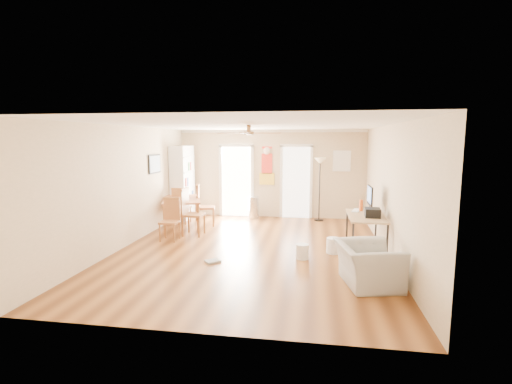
% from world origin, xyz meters
% --- Properties ---
extents(floor, '(7.00, 7.00, 0.00)m').
position_xyz_m(floor, '(0.00, 0.00, 0.00)').
color(floor, brown).
rests_on(floor, ground).
extents(ceiling, '(5.50, 7.00, 0.00)m').
position_xyz_m(ceiling, '(0.00, 0.00, 2.60)').
color(ceiling, silver).
rests_on(ceiling, floor).
extents(wall_back, '(5.50, 0.04, 2.60)m').
position_xyz_m(wall_back, '(0.00, 3.50, 1.30)').
color(wall_back, beige).
rests_on(wall_back, floor).
extents(wall_front, '(5.50, 0.04, 2.60)m').
position_xyz_m(wall_front, '(0.00, -3.50, 1.30)').
color(wall_front, beige).
rests_on(wall_front, floor).
extents(wall_left, '(0.04, 7.00, 2.60)m').
position_xyz_m(wall_left, '(-2.75, 0.00, 1.30)').
color(wall_left, beige).
rests_on(wall_left, floor).
extents(wall_right, '(0.04, 7.00, 2.60)m').
position_xyz_m(wall_right, '(2.75, 0.00, 1.30)').
color(wall_right, beige).
rests_on(wall_right, floor).
extents(crown_molding, '(5.50, 7.00, 0.08)m').
position_xyz_m(crown_molding, '(0.00, 0.00, 2.56)').
color(crown_molding, white).
rests_on(crown_molding, wall_back).
extents(kitchen_doorway, '(0.90, 0.10, 2.10)m').
position_xyz_m(kitchen_doorway, '(-1.05, 3.48, 1.05)').
color(kitchen_doorway, white).
rests_on(kitchen_doorway, wall_back).
extents(bathroom_doorway, '(0.80, 0.10, 2.10)m').
position_xyz_m(bathroom_doorway, '(0.75, 3.48, 1.05)').
color(bathroom_doorway, white).
rests_on(bathroom_doorway, wall_back).
extents(wall_decal, '(0.46, 0.03, 1.10)m').
position_xyz_m(wall_decal, '(-0.13, 3.48, 1.55)').
color(wall_decal, red).
rests_on(wall_decal, wall_back).
extents(ac_grille, '(0.50, 0.04, 0.60)m').
position_xyz_m(ac_grille, '(2.05, 3.47, 1.70)').
color(ac_grille, white).
rests_on(ac_grille, wall_back).
extents(framed_poster, '(0.04, 0.66, 0.48)m').
position_xyz_m(framed_poster, '(-2.73, 1.40, 1.70)').
color(framed_poster, black).
rests_on(framed_poster, wall_left).
extents(ceiling_fan, '(1.24, 1.24, 0.20)m').
position_xyz_m(ceiling_fan, '(0.00, -0.30, 2.43)').
color(ceiling_fan, '#593819').
rests_on(ceiling_fan, ceiling).
extents(bookshelf, '(0.47, 0.98, 2.13)m').
position_xyz_m(bookshelf, '(-2.52, 2.80, 1.07)').
color(bookshelf, silver).
rests_on(bookshelf, floor).
extents(dining_table, '(1.40, 1.78, 0.78)m').
position_xyz_m(dining_table, '(-2.15, 1.70, 0.39)').
color(dining_table, '#965530').
rests_on(dining_table, floor).
extents(dining_chair_right_a, '(0.55, 0.55, 1.11)m').
position_xyz_m(dining_chair_right_a, '(-1.60, 2.08, 0.55)').
color(dining_chair_right_a, '#A36534').
rests_on(dining_chair_right_a, floor).
extents(dining_chair_right_b, '(0.48, 0.48, 1.14)m').
position_xyz_m(dining_chair_right_b, '(-1.60, 1.01, 0.57)').
color(dining_chair_right_b, '#9B6232').
rests_on(dining_chair_right_b, floor).
extents(dining_chair_near, '(0.40, 0.40, 0.97)m').
position_xyz_m(dining_chair_near, '(-1.99, 0.45, 0.48)').
color(dining_chair_near, '#A96136').
rests_on(dining_chair_near, floor).
extents(dining_chair_far, '(0.44, 0.44, 1.00)m').
position_xyz_m(dining_chair_far, '(-2.34, 2.24, 0.50)').
color(dining_chair_far, '#9A6031').
rests_on(dining_chair_far, floor).
extents(trash_can, '(0.32, 0.32, 0.65)m').
position_xyz_m(trash_can, '(-0.47, 3.16, 0.32)').
color(trash_can, silver).
rests_on(trash_can, floor).
extents(torchiere_lamp, '(0.37, 0.37, 1.80)m').
position_xyz_m(torchiere_lamp, '(1.43, 3.16, 0.90)').
color(torchiere_lamp, black).
rests_on(torchiere_lamp, floor).
extents(computer_desk, '(0.71, 1.42, 0.76)m').
position_xyz_m(computer_desk, '(2.34, 0.27, 0.38)').
color(computer_desk, tan).
rests_on(computer_desk, floor).
extents(imac, '(0.18, 0.61, 0.56)m').
position_xyz_m(imac, '(2.47, 0.68, 1.04)').
color(imac, black).
rests_on(imac, computer_desk).
extents(keyboard, '(0.24, 0.44, 0.02)m').
position_xyz_m(keyboard, '(2.20, 0.77, 0.77)').
color(keyboard, white).
rests_on(keyboard, computer_desk).
extents(printer, '(0.31, 0.36, 0.18)m').
position_xyz_m(printer, '(2.45, 0.11, 0.85)').
color(printer, black).
rests_on(printer, computer_desk).
extents(orange_bottle, '(0.09, 0.09, 0.25)m').
position_xyz_m(orange_bottle, '(2.30, 0.75, 0.88)').
color(orange_bottle, '#E55414').
rests_on(orange_bottle, computer_desk).
extents(wastebasket_a, '(0.30, 0.30, 0.29)m').
position_xyz_m(wastebasket_a, '(1.08, -0.44, 0.15)').
color(wastebasket_a, white).
rests_on(wastebasket_a, floor).
extents(wastebasket_b, '(0.34, 0.34, 0.32)m').
position_xyz_m(wastebasket_b, '(1.69, 0.02, 0.16)').
color(wastebasket_b, white).
rests_on(wastebasket_b, floor).
extents(floor_cloth, '(0.34, 0.33, 0.04)m').
position_xyz_m(floor_cloth, '(-0.59, -0.91, 0.02)').
color(floor_cloth, gray).
rests_on(floor_cloth, floor).
extents(armchair, '(1.09, 1.18, 0.66)m').
position_xyz_m(armchair, '(2.15, -1.61, 0.33)').
color(armchair, '#A2A19D').
rests_on(armchair, floor).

